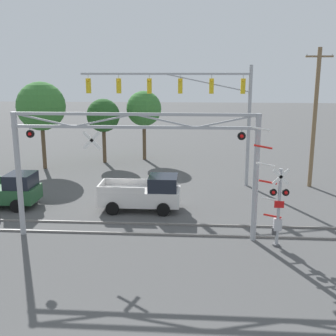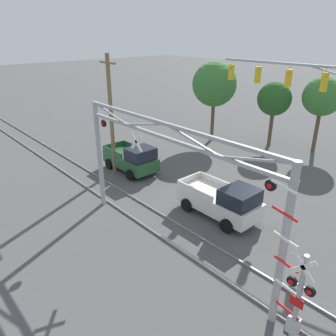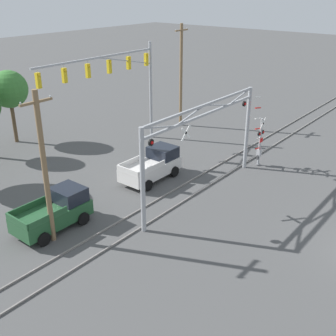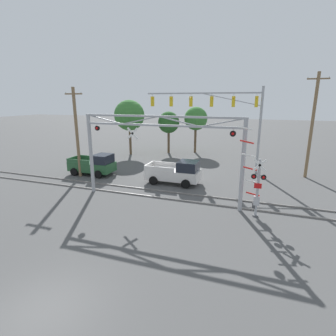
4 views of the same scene
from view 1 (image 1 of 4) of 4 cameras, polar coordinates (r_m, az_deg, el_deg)
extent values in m
cube|color=gray|center=(21.30, -4.24, -8.86)|extent=(80.00, 0.08, 0.10)
cube|color=gray|center=(22.63, -3.73, -7.51)|extent=(80.00, 0.08, 0.10)
cylinder|color=#9EA0A5|center=(21.66, -19.58, -0.88)|extent=(0.27, 0.27, 6.10)
cylinder|color=#9EA0A5|center=(20.09, 11.79, -1.45)|extent=(0.27, 0.27, 6.10)
cube|color=#9EA0A5|center=(19.65, -4.62, 5.54)|extent=(11.66, 0.14, 0.14)
cube|color=#9EA0A5|center=(19.58, -4.66, 7.28)|extent=(11.66, 0.14, 0.14)
cube|color=#9EA0A5|center=(20.68, -16.50, 6.26)|extent=(2.86, 0.08, 0.68)
cube|color=#9EA0A5|center=(19.87, -8.73, 6.39)|extent=(2.86, 0.08, 0.68)
cube|color=#9EA0A5|center=(19.46, -0.46, 6.40)|extent=(2.86, 0.08, 0.68)
cube|color=#9EA0A5|center=(19.45, 7.98, 6.27)|extent=(2.86, 0.08, 0.68)
cylinder|color=black|center=(21.01, -18.15, 4.43)|extent=(0.38, 0.10, 0.38)
sphere|color=red|center=(20.94, -18.22, 4.40)|extent=(0.18, 0.18, 0.18)
cylinder|color=#9EA0A5|center=(20.97, -18.20, 5.07)|extent=(0.04, 0.04, 0.10)
cylinder|color=black|center=(19.60, 9.93, 4.30)|extent=(0.38, 0.10, 0.38)
sphere|color=red|center=(19.53, 9.96, 4.27)|extent=(0.18, 0.18, 0.18)
cylinder|color=#9EA0A5|center=(19.57, 9.96, 5.00)|extent=(0.04, 0.04, 0.10)
cube|color=white|center=(20.03, -10.29, 3.72)|extent=(0.88, 0.03, 0.88)
cube|color=white|center=(20.03, -10.29, 3.72)|extent=(0.88, 0.03, 0.88)
cylinder|color=black|center=(20.01, -10.31, 3.71)|extent=(0.04, 0.04, 0.02)
cylinder|color=#9EA0A5|center=(20.01, 14.74, -5.26)|extent=(0.16, 0.16, 3.70)
cylinder|color=#59595B|center=(20.63, 14.45, -10.01)|extent=(0.35, 0.35, 0.10)
cube|color=white|center=(19.49, 15.05, -1.17)|extent=(0.78, 0.03, 0.78)
cube|color=white|center=(19.49, 15.05, -1.17)|extent=(0.78, 0.03, 0.78)
cylinder|color=black|center=(19.47, 15.07, -1.19)|extent=(0.04, 0.04, 0.02)
cylinder|color=black|center=(19.74, 14.07, -3.19)|extent=(0.32, 0.09, 0.32)
sphere|color=red|center=(19.68, 14.10, -3.24)|extent=(0.16, 0.16, 0.16)
cylinder|color=black|center=(19.84, 15.66, -3.20)|extent=(0.32, 0.09, 0.32)
sphere|color=red|center=(19.79, 15.70, -3.25)|extent=(0.16, 0.16, 0.16)
cube|color=#9EA0A5|center=(19.79, 14.87, -3.20)|extent=(0.64, 0.06, 0.06)
cube|color=red|center=(19.85, 14.83, -4.80)|extent=(0.44, 0.02, 0.32)
cube|color=#B2B2B7|center=(20.27, 14.61, -7.41)|extent=(0.36, 0.28, 0.56)
cylinder|color=red|center=(20.08, 13.96, -6.33)|extent=(0.82, 0.09, 0.24)
cylinder|color=white|center=(19.81, 13.67, -4.13)|extent=(0.82, 0.09, 0.24)
cylinder|color=red|center=(19.56, 13.37, -1.87)|extent=(0.82, 0.09, 0.24)
cylinder|color=white|center=(19.35, 13.07, 0.45)|extent=(0.82, 0.09, 0.24)
cylinder|color=red|center=(19.17, 12.76, 2.82)|extent=(0.82, 0.09, 0.24)
cylinder|color=white|center=(19.03, 12.45, 5.22)|extent=(0.82, 0.09, 0.24)
cube|color=#3F3F42|center=(20.37, 14.22, -8.32)|extent=(0.24, 0.12, 0.36)
cylinder|color=#9EA0A5|center=(29.67, 10.87, 5.47)|extent=(0.24, 0.24, 8.36)
cube|color=#9EA0A5|center=(29.28, -0.44, 12.63)|extent=(11.61, 0.14, 0.14)
cube|color=#9EA0A5|center=(29.22, 5.36, 11.40)|extent=(5.82, 0.08, 1.28)
cylinder|color=#9EA0A5|center=(30.15, -10.77, 12.14)|extent=(0.04, 0.04, 0.30)
cube|color=gold|center=(30.17, -10.72, 10.89)|extent=(0.30, 0.26, 1.02)
sphere|color=yellow|center=(29.99, -10.83, 11.60)|extent=(0.18, 0.18, 0.18)
cylinder|color=#9EA0A5|center=(29.69, -6.72, 12.26)|extent=(0.04, 0.04, 0.30)
cube|color=gold|center=(29.71, -6.68, 11.00)|extent=(0.30, 0.26, 1.02)
sphere|color=yellow|center=(29.54, -6.76, 11.71)|extent=(0.18, 0.18, 0.18)
cylinder|color=#9EA0A5|center=(29.38, -2.55, 12.33)|extent=(0.04, 0.04, 0.30)
cube|color=gold|center=(29.40, -2.54, 11.05)|extent=(0.30, 0.26, 1.02)
sphere|color=yellow|center=(29.22, -2.58, 11.78)|extent=(0.18, 0.18, 0.18)
cylinder|color=#9EA0A5|center=(29.23, 1.69, 12.33)|extent=(0.04, 0.04, 0.30)
cube|color=gold|center=(29.24, 1.68, 11.04)|extent=(0.30, 0.26, 1.02)
sphere|color=yellow|center=(29.07, 1.67, 11.78)|extent=(0.18, 0.18, 0.18)
cylinder|color=#9EA0A5|center=(29.22, 5.94, 12.27)|extent=(0.04, 0.04, 0.30)
cube|color=gold|center=(29.24, 5.91, 10.98)|extent=(0.30, 0.26, 1.02)
sphere|color=yellow|center=(29.06, 5.94, 11.71)|extent=(0.18, 0.18, 0.18)
cylinder|color=#9EA0A5|center=(29.37, 10.18, 12.14)|extent=(0.04, 0.04, 0.30)
cube|color=gold|center=(29.39, 10.12, 10.86)|extent=(0.30, 0.26, 1.02)
sphere|color=yellow|center=(29.21, 10.19, 11.59)|extent=(0.18, 0.18, 0.18)
cube|color=silver|center=(24.68, -3.82, -3.85)|extent=(4.66, 1.98, 0.87)
cube|color=black|center=(24.31, -0.66, -2.02)|extent=(1.64, 1.82, 0.82)
cube|color=silver|center=(23.75, -6.35, -3.03)|extent=(2.63, 0.08, 0.37)
cube|color=silver|center=(25.55, -5.60, -1.85)|extent=(2.63, 0.08, 0.37)
cube|color=silver|center=(24.91, -9.06, -2.34)|extent=(0.10, 1.90, 0.37)
cylinder|color=black|center=(23.72, -0.65, -5.64)|extent=(0.76, 0.24, 0.76)
cylinder|color=black|center=(25.62, -0.29, -4.20)|extent=(0.76, 0.24, 0.76)
cylinder|color=black|center=(24.11, -7.54, -5.45)|extent=(0.76, 0.24, 0.76)
cylinder|color=black|center=(25.98, -6.68, -4.05)|extent=(0.76, 0.24, 0.76)
cube|color=#23512D|center=(27.12, -21.66, -3.21)|extent=(4.37, 1.98, 0.87)
cube|color=black|center=(26.39, -19.33, -1.55)|extent=(1.54, 1.82, 0.82)
cylinder|color=black|center=(25.82, -19.79, -4.87)|extent=(0.76, 0.24, 0.76)
cylinder|color=black|center=(27.58, -18.15, -3.61)|extent=(0.76, 0.24, 0.76)
cylinder|color=brown|center=(30.54, 19.23, 6.26)|extent=(0.28, 0.28, 9.49)
cube|color=brown|center=(30.38, 19.84, 14.03)|extent=(1.80, 0.12, 0.12)
cylinder|color=silver|center=(30.17, 18.31, 14.35)|extent=(0.08, 0.08, 0.12)
cylinder|color=silver|center=(30.61, 21.37, 14.09)|extent=(0.08, 0.08, 0.12)
cylinder|color=brown|center=(37.58, -8.62, 3.12)|extent=(0.32, 0.32, 3.17)
sphere|color=#265623|center=(37.22, -8.76, 7.06)|extent=(2.88, 2.88, 2.88)
cylinder|color=brown|center=(36.26, -16.49, 2.87)|extent=(0.32, 0.32, 3.79)
sphere|color=#387533|center=(35.86, -16.83, 8.02)|extent=(3.94, 3.94, 3.94)
cylinder|color=brown|center=(38.44, -3.23, 3.77)|extent=(0.32, 0.32, 3.56)
sphere|color=#387533|center=(38.08, -3.28, 8.05)|extent=(3.14, 3.14, 3.14)
camera|label=2|loc=(12.81, 38.15, 17.33)|focal=35.00mm
camera|label=3|loc=(24.63, -75.72, 14.68)|focal=45.00mm
camera|label=4|loc=(4.52, 58.48, -4.61)|focal=28.00mm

